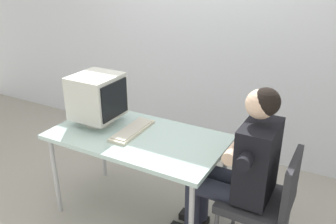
% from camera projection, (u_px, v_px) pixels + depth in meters
% --- Properties ---
extents(ground_plane, '(12.00, 12.00, 0.00)m').
position_uv_depth(ground_plane, '(140.00, 213.00, 3.00)').
color(ground_plane, '#9E998E').
extents(wall_back, '(8.00, 0.10, 3.00)m').
position_uv_depth(wall_back, '(241.00, 14.00, 3.40)').
color(wall_back, silver).
rests_on(wall_back, ground_plane).
extents(desk, '(1.35, 0.73, 0.74)m').
position_uv_depth(desk, '(138.00, 141.00, 2.73)').
color(desk, '#B7B7BC').
rests_on(desk, ground_plane).
extents(crt_monitor, '(0.36, 0.37, 0.41)m').
position_uv_depth(crt_monitor, '(97.00, 97.00, 2.82)').
color(crt_monitor, silver).
rests_on(crt_monitor, desk).
extents(keyboard, '(0.16, 0.46, 0.03)m').
position_uv_depth(keyboard, '(132.00, 130.00, 2.75)').
color(keyboard, beige).
rests_on(keyboard, desk).
extents(office_chair, '(0.46, 0.46, 0.85)m').
position_uv_depth(office_chair, '(266.00, 198.00, 2.38)').
color(office_chair, '#4C4C51').
rests_on(office_chair, ground_plane).
extents(person_seated, '(0.71, 0.58, 1.27)m').
position_uv_depth(person_seated, '(240.00, 166.00, 2.39)').
color(person_seated, black).
rests_on(person_seated, ground_plane).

